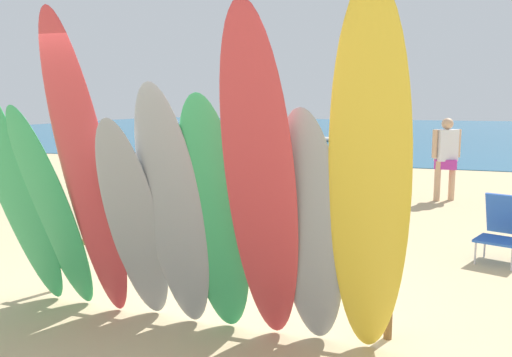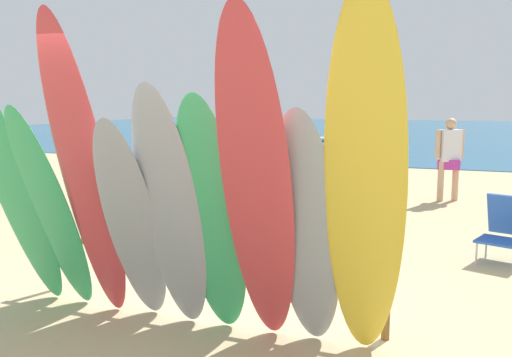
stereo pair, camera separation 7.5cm
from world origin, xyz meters
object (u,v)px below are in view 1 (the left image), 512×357
(surfboard_red_6, at_px, (262,194))
(distant_boat, at_px, (325,139))
(surfboard_green_5, at_px, (215,220))
(beachgoer_midbeach, at_px, (267,145))
(beachgoer_strolling, at_px, (355,149))
(surfboard_grey_7, at_px, (310,234))
(surfboard_rack, at_px, (202,263))
(surfboard_green_1, at_px, (53,213))
(surfboard_green_0, at_px, (15,188))
(beach_chair_red, at_px, (503,227))
(beachgoer_photographing, at_px, (446,153))
(surfboard_yellow_8, at_px, (369,190))
(surfboard_grey_4, at_px, (173,213))
(surfboard_grey_3, at_px, (134,225))
(surfboard_red_2, at_px, (87,176))

(surfboard_red_6, bearing_deg, distant_boat, 95.72)
(surfboard_red_6, bearing_deg, surfboard_green_5, 148.97)
(surfboard_red_6, bearing_deg, beachgoer_midbeach, 102.84)
(beachgoer_strolling, bearing_deg, surfboard_grey_7, -148.31)
(surfboard_rack, xyz_separation_m, surfboard_green_5, (0.37, -0.52, 0.54))
(surfboard_green_1, bearing_deg, surfboard_green_0, -165.63)
(beach_chair_red, bearing_deg, beachgoer_photographing, 119.50)
(surfboard_grey_7, xyz_separation_m, distant_boat, (-4.56, 21.80, -0.87))
(distant_boat, bearing_deg, surfboard_yellow_8, -77.14)
(surfboard_grey_4, relative_size, distant_boat, 0.71)
(surfboard_grey_4, bearing_deg, surfboard_rack, 92.04)
(surfboard_yellow_8, relative_size, beachgoer_strolling, 1.75)
(surfboard_green_5, distance_m, surfboard_grey_7, 0.80)
(surfboard_grey_4, bearing_deg, surfboard_grey_7, 2.40)
(surfboard_grey_7, bearing_deg, surfboard_green_0, -177.83)
(surfboard_green_0, height_order, surfboard_grey_3, surfboard_green_0)
(surfboard_rack, bearing_deg, surfboard_grey_7, -24.08)
(beachgoer_photographing, bearing_deg, beachgoer_strolling, -43.97)
(surfboard_grey_4, distance_m, beachgoer_photographing, 7.70)
(surfboard_grey_3, height_order, beachgoer_midbeach, surfboard_grey_3)
(surfboard_grey_7, xyz_separation_m, beachgoer_strolling, (-0.89, 7.70, -0.03))
(surfboard_green_1, xyz_separation_m, distant_boat, (-2.17, 21.82, -0.88))
(surfboard_rack, height_order, beachgoer_strolling, beachgoer_strolling)
(beachgoer_photographing, xyz_separation_m, distant_boat, (-5.53, 14.42, -0.84))
(surfboard_green_0, xyz_separation_m, surfboard_green_1, (0.37, 0.06, -0.22))
(surfboard_green_5, distance_m, surfboard_red_6, 0.61)
(surfboard_red_2, height_order, surfboard_yellow_8, surfboard_yellow_8)
(surfboard_green_0, relative_size, surfboard_yellow_8, 0.89)
(surfboard_green_0, relative_size, surfboard_red_2, 0.90)
(surfboard_green_0, xyz_separation_m, surfboard_grey_3, (1.20, 0.08, -0.27))
(surfboard_green_1, distance_m, beachgoer_photographing, 8.12)
(surfboard_green_5, distance_m, beach_chair_red, 4.14)
(surfboard_green_1, height_order, surfboard_grey_3, surfboard_green_1)
(surfboard_green_1, bearing_deg, beachgoer_photographing, 71.28)
(surfboard_green_1, height_order, beachgoer_midbeach, surfboard_green_1)
(surfboard_red_2, relative_size, distant_boat, 0.90)
(surfboard_green_1, height_order, surfboard_green_5, surfboard_green_5)
(beachgoer_midbeach, bearing_deg, beach_chair_red, 84.23)
(surfboard_grey_3, relative_size, surfboard_grey_7, 0.97)
(surfboard_grey_3, xyz_separation_m, surfboard_red_6, (1.24, -0.22, 0.38))
(surfboard_green_0, bearing_deg, beach_chair_red, 41.44)
(surfboard_red_6, distance_m, distant_boat, 22.46)
(surfboard_green_0, distance_m, surfboard_yellow_8, 3.21)
(surfboard_red_2, height_order, surfboard_grey_7, surfboard_red_2)
(surfboard_red_6, bearing_deg, surfboard_yellow_8, 1.57)
(distant_boat, bearing_deg, surfboard_green_1, -84.32)
(surfboard_grey_3, relative_size, beach_chair_red, 2.40)
(surfboard_yellow_8, xyz_separation_m, beachgoer_strolling, (-1.34, 7.84, -0.43))
(surfboard_red_2, bearing_deg, beachgoer_strolling, 79.98)
(surfboard_green_0, distance_m, surfboard_green_5, 1.96)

